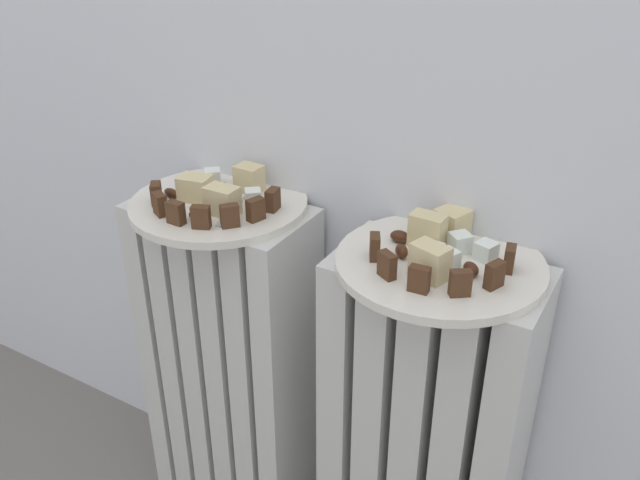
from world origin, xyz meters
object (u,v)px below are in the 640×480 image
(plate_left, at_px, (219,204))
(radiator_left, at_px, (232,374))
(fork, at_px, (231,208))
(radiator_right, at_px, (421,451))
(plate_right, at_px, (440,263))

(plate_left, bearing_deg, radiator_left, -63.43)
(radiator_left, relative_size, fork, 6.19)
(radiator_right, xyz_separation_m, plate_right, (0.00, 0.00, 0.33))
(plate_right, height_order, fork, fork)
(radiator_left, height_order, plate_right, plate_right)
(plate_left, height_order, fork, fork)
(radiator_left, height_order, radiator_right, same)
(radiator_right, xyz_separation_m, plate_left, (-0.36, 0.00, 0.33))
(radiator_left, relative_size, radiator_right, 1.00)
(radiator_left, distance_m, fork, 0.34)
(plate_right, bearing_deg, fork, -177.52)
(fork, bearing_deg, plate_right, 2.48)
(radiator_right, distance_m, plate_right, 0.33)
(radiator_right, bearing_deg, fork, -177.52)
(radiator_left, xyz_separation_m, plate_left, (-0.00, 0.00, 0.33))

